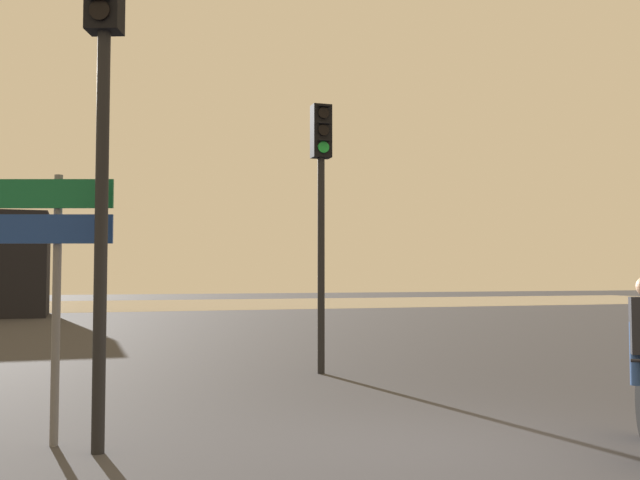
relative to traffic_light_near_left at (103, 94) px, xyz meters
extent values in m
plane|color=#333338|center=(3.01, -1.05, -3.32)|extent=(120.00, 120.00, 0.00)
cube|color=gray|center=(3.01, 34.56, -3.32)|extent=(80.00, 16.00, 0.01)
cylinder|color=black|center=(0.00, 0.00, -1.37)|extent=(0.12, 0.12, 3.91)
cylinder|color=black|center=(-0.05, -0.12, 0.75)|extent=(0.19, 0.10, 0.19)
cylinder|color=black|center=(3.67, 4.38, -1.52)|extent=(0.12, 0.12, 3.61)
cube|color=black|center=(3.67, 4.38, 0.74)|extent=(0.32, 0.25, 0.90)
cylinder|color=black|center=(3.67, 4.24, 1.03)|extent=(0.19, 0.03, 0.19)
cube|color=black|center=(3.67, 4.22, 1.14)|extent=(0.19, 0.12, 0.02)
cylinder|color=black|center=(3.67, 4.24, 0.74)|extent=(0.19, 0.03, 0.19)
cube|color=black|center=(3.67, 4.22, 0.85)|extent=(0.19, 0.12, 0.02)
cylinder|color=green|center=(3.67, 4.24, 0.45)|extent=(0.19, 0.03, 0.19)
cube|color=black|center=(3.67, 4.22, 0.56)|extent=(0.19, 0.12, 0.02)
cylinder|color=slate|center=(-0.39, 0.44, -2.02)|extent=(0.08, 0.08, 2.60)
cube|color=#116038|center=(-0.40, 0.39, -0.91)|extent=(1.05, 0.39, 0.28)
cube|color=navy|center=(-0.40, 0.39, -1.25)|extent=(1.05, 0.39, 0.28)
cylinder|color=navy|center=(4.85, -1.40, -2.44)|extent=(0.11, 0.11, 0.60)
camera|label=1|loc=(-0.22, -6.88, -1.71)|focal=40.00mm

